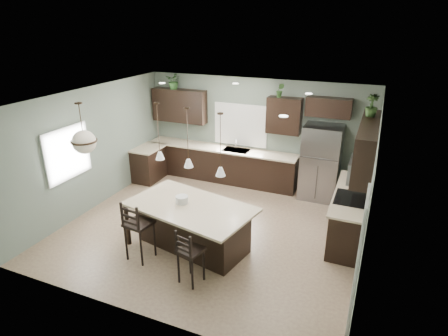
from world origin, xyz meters
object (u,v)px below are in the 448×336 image
at_px(refrigerator, 321,163).
at_px(serving_dish, 182,200).
at_px(kitchen_island, 191,227).
at_px(bar_stool_right, 191,256).
at_px(plant_back_left, 174,81).
at_px(bar_stool_left, 139,230).

relative_size(refrigerator, serving_dish, 7.71).
height_order(kitchen_island, bar_stool_right, bar_stool_right).
xyz_separation_m(serving_dish, plant_back_left, (-2.01, 3.36, 1.63)).
bearing_deg(bar_stool_right, bar_stool_left, -178.91).
xyz_separation_m(kitchen_island, bar_stool_right, (0.47, -0.90, 0.05)).
bearing_deg(bar_stool_right, plant_back_left, 134.63).
relative_size(serving_dish, bar_stool_left, 0.20).
distance_m(serving_dish, plant_back_left, 4.24).
distance_m(serving_dish, bar_stool_left, 0.95).
xyz_separation_m(refrigerator, plant_back_left, (-4.08, 0.17, 1.70)).
distance_m(refrigerator, bar_stool_left, 4.68).
bearing_deg(serving_dish, refrigerator, 56.92).
bearing_deg(plant_back_left, kitchen_island, -57.04).
xyz_separation_m(kitchen_island, plant_back_left, (-2.20, 3.40, 2.16)).
xyz_separation_m(kitchen_island, bar_stool_left, (-0.71, -0.66, 0.14)).
distance_m(refrigerator, kitchen_island, 3.77).
bearing_deg(kitchen_island, plant_back_left, 134.77).
xyz_separation_m(refrigerator, serving_dish, (-2.08, -3.19, 0.07)).
distance_m(refrigerator, plant_back_left, 4.43).
distance_m(bar_stool_left, plant_back_left, 4.77).
distance_m(serving_dish, bar_stool_right, 1.25).
bearing_deg(serving_dish, kitchen_island, -11.81).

